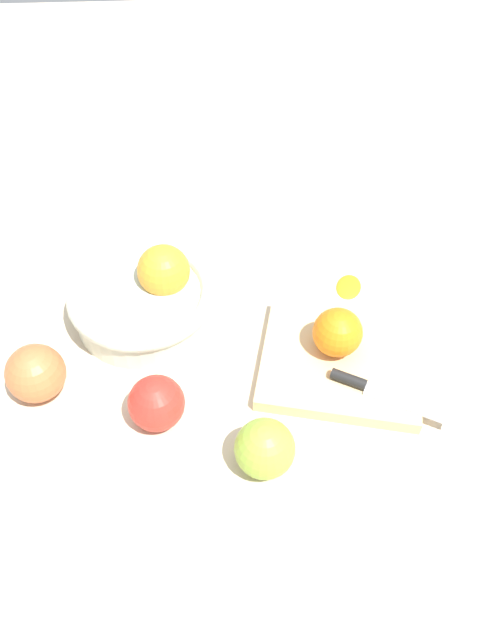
{
  "coord_description": "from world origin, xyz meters",
  "views": [
    {
      "loc": [
        -0.01,
        -0.5,
        0.66
      ],
      "look_at": [
        0.02,
        0.05,
        0.04
      ],
      "focal_mm": 35.49,
      "sensor_mm": 36.0,
      "label": 1
    }
  ],
  "objects_px": {
    "cutting_board": "(341,365)",
    "apple_front_right": "(265,449)",
    "apple_front_left": "(156,403)",
    "bowl": "(146,297)",
    "orange_on_board": "(337,332)",
    "apple_mid_left": "(36,373)",
    "knife": "(374,389)"
  },
  "relations": [
    {
      "from": "cutting_board",
      "to": "apple_front_right",
      "type": "distance_m",
      "value": 0.17
    },
    {
      "from": "apple_front_left",
      "to": "apple_front_right",
      "type": "distance_m",
      "value": 0.14
    },
    {
      "from": "bowl",
      "to": "orange_on_board",
      "type": "xyz_separation_m",
      "value": [
        0.25,
        -0.09,
        0.02
      ]
    },
    {
      "from": "apple_mid_left",
      "to": "orange_on_board",
      "type": "bearing_deg",
      "value": 5.0
    },
    {
      "from": "orange_on_board",
      "to": "apple_mid_left",
      "type": "xyz_separation_m",
      "value": [
        -0.38,
        -0.03,
        -0.01
      ]
    },
    {
      "from": "knife",
      "to": "apple_mid_left",
      "type": "relative_size",
      "value": 1.95
    },
    {
      "from": "apple_front_left",
      "to": "apple_mid_left",
      "type": "relative_size",
      "value": 0.93
    },
    {
      "from": "bowl",
      "to": "orange_on_board",
      "type": "height_order",
      "value": "bowl"
    },
    {
      "from": "orange_on_board",
      "to": "apple_front_right",
      "type": "height_order",
      "value": "orange_on_board"
    },
    {
      "from": "cutting_board",
      "to": "apple_front_right",
      "type": "xyz_separation_m",
      "value": [
        -0.11,
        -0.13,
        0.03
      ]
    },
    {
      "from": "bowl",
      "to": "apple_front_left",
      "type": "height_order",
      "value": "bowl"
    },
    {
      "from": "bowl",
      "to": "knife",
      "type": "distance_m",
      "value": 0.33
    },
    {
      "from": "apple_front_left",
      "to": "orange_on_board",
      "type": "bearing_deg",
      "value": 20.13
    },
    {
      "from": "apple_front_right",
      "to": "orange_on_board",
      "type": "bearing_deg",
      "value": 55.46
    },
    {
      "from": "orange_on_board",
      "to": "apple_front_left",
      "type": "distance_m",
      "value": 0.24
    },
    {
      "from": "knife",
      "to": "apple_mid_left",
      "type": "distance_m",
      "value": 0.42
    },
    {
      "from": "cutting_board",
      "to": "apple_front_left",
      "type": "xyz_separation_m",
      "value": [
        -0.23,
        -0.06,
        0.02
      ]
    },
    {
      "from": "apple_mid_left",
      "to": "bowl",
      "type": "bearing_deg",
      "value": 43.56
    },
    {
      "from": "apple_mid_left",
      "to": "apple_front_right",
      "type": "distance_m",
      "value": 0.3
    },
    {
      "from": "orange_on_board",
      "to": "apple_front_right",
      "type": "xyz_separation_m",
      "value": [
        -0.11,
        -0.15,
        -0.02
      ]
    },
    {
      "from": "knife",
      "to": "bowl",
      "type": "bearing_deg",
      "value": 150.52
    },
    {
      "from": "knife",
      "to": "apple_mid_left",
      "type": "bearing_deg",
      "value": 174.76
    },
    {
      "from": "knife",
      "to": "apple_front_right",
      "type": "relative_size",
      "value": 2.07
    },
    {
      "from": "apple_front_right",
      "to": "cutting_board",
      "type": "bearing_deg",
      "value": 49.82
    },
    {
      "from": "apple_mid_left",
      "to": "apple_front_right",
      "type": "xyz_separation_m",
      "value": [
        0.27,
        -0.12,
        -0.0
      ]
    },
    {
      "from": "orange_on_board",
      "to": "apple_mid_left",
      "type": "height_order",
      "value": "orange_on_board"
    },
    {
      "from": "cutting_board",
      "to": "apple_mid_left",
      "type": "height_order",
      "value": "apple_mid_left"
    },
    {
      "from": "cutting_board",
      "to": "apple_front_right",
      "type": "relative_size",
      "value": 2.92
    },
    {
      "from": "cutting_board",
      "to": "apple_front_left",
      "type": "height_order",
      "value": "apple_front_left"
    },
    {
      "from": "apple_front_left",
      "to": "apple_mid_left",
      "type": "distance_m",
      "value": 0.16
    },
    {
      "from": "knife",
      "to": "apple_front_left",
      "type": "relative_size",
      "value": 2.1
    },
    {
      "from": "bowl",
      "to": "apple_front_left",
      "type": "distance_m",
      "value": 0.18
    }
  ]
}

